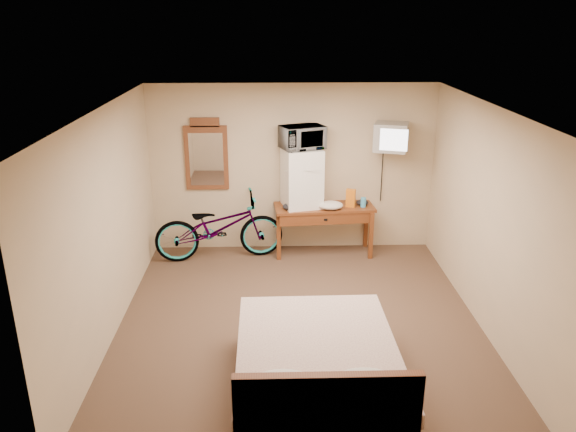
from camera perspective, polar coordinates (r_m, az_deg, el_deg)
The scene contains 13 objects.
room at distance 6.17m, azimuth 1.22°, elevation -0.74°, with size 4.60×4.64×2.50m.
desk at distance 8.28m, azimuth 3.70°, elevation 0.23°, with size 1.49×0.67×0.75m.
mini_fridge at distance 8.15m, azimuth 1.42°, elevation 3.92°, with size 0.62×0.61×0.86m.
microwave at distance 8.01m, azimuth 1.45°, elevation 8.00°, with size 0.59×0.40×0.33m, color white.
snack_bag at distance 8.24m, azimuth 6.39°, elevation 1.82°, with size 0.13×0.08×0.27m, color orange.
blue_cup at distance 8.27m, azimuth 7.66°, elevation 1.39°, with size 0.08×0.08×0.14m, color #41ACDF.
cloth_cream at distance 8.14m, azimuth 4.34°, elevation 1.10°, with size 0.37×0.28×0.11m, color silver.
cloth_dark_a at distance 8.09m, azimuth 0.36°, elevation 0.97°, with size 0.26×0.20×0.10m, color black.
cloth_dark_b at distance 8.36m, azimuth 7.56°, elevation 1.38°, with size 0.18×0.15×0.08m, color black.
crt_television at distance 8.14m, azimuth 10.41°, elevation 7.89°, with size 0.55×0.63×0.40m.
wall_mirror at distance 8.33m, azimuth -8.30°, elevation 6.12°, with size 0.63×0.04×1.07m.
bicycle at distance 8.24m, azimuth -7.01°, elevation -1.12°, with size 0.65×1.86×0.98m, color black.
bed at distance 5.41m, azimuth 3.03°, elevation -15.51°, with size 1.51×1.99×0.90m.
Camera 1 is at (-0.30, -5.76, 3.43)m, focal length 35.00 mm.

